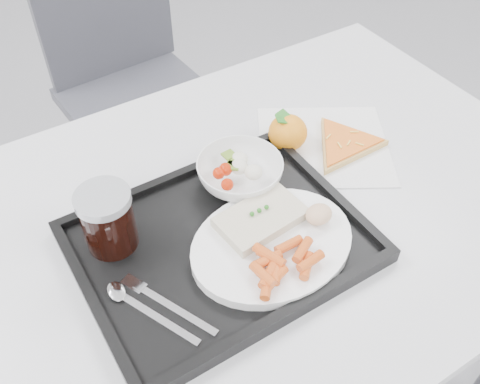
{
  "coord_description": "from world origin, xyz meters",
  "views": [
    {
      "loc": [
        -0.34,
        -0.23,
        1.44
      ],
      "look_at": [
        0.0,
        0.33,
        0.77
      ],
      "focal_mm": 40.0,
      "sensor_mm": 36.0,
      "label": 1
    }
  ],
  "objects_px": {
    "dinner_plate": "(272,245)",
    "tangerine": "(288,132)",
    "table": "(245,235)",
    "cola_glass": "(108,219)",
    "tray": "(220,243)",
    "chair": "(127,67)",
    "salad_bowl": "(240,173)",
    "pizza_slice": "(345,144)"
  },
  "relations": [
    {
      "from": "dinner_plate",
      "to": "tangerine",
      "type": "distance_m",
      "value": 0.27
    },
    {
      "from": "tangerine",
      "to": "dinner_plate",
      "type": "bearing_deg",
      "value": -130.83
    },
    {
      "from": "dinner_plate",
      "to": "tangerine",
      "type": "relative_size",
      "value": 3.12
    },
    {
      "from": "table",
      "to": "dinner_plate",
      "type": "distance_m",
      "value": 0.14
    },
    {
      "from": "cola_glass",
      "to": "tray",
      "type": "bearing_deg",
      "value": -31.49
    },
    {
      "from": "dinner_plate",
      "to": "chair",
      "type": "bearing_deg",
      "value": 82.22
    },
    {
      "from": "table",
      "to": "tray",
      "type": "distance_m",
      "value": 0.12
    },
    {
      "from": "tray",
      "to": "table",
      "type": "bearing_deg",
      "value": 30.82
    },
    {
      "from": "salad_bowl",
      "to": "pizza_slice",
      "type": "relative_size",
      "value": 0.59
    },
    {
      "from": "tray",
      "to": "tangerine",
      "type": "height_order",
      "value": "tangerine"
    },
    {
      "from": "salad_bowl",
      "to": "table",
      "type": "bearing_deg",
      "value": -111.31
    },
    {
      "from": "table",
      "to": "tray",
      "type": "bearing_deg",
      "value": -149.18
    },
    {
      "from": "tray",
      "to": "dinner_plate",
      "type": "xyz_separation_m",
      "value": [
        0.06,
        -0.06,
        0.02
      ]
    },
    {
      "from": "tray",
      "to": "pizza_slice",
      "type": "xyz_separation_m",
      "value": [
        0.33,
        0.08,
        0.0
      ]
    },
    {
      "from": "chair",
      "to": "table",
      "type": "bearing_deg",
      "value": -97.63
    },
    {
      "from": "tangerine",
      "to": "pizza_slice",
      "type": "xyz_separation_m",
      "value": [
        0.09,
        -0.06,
        -0.02
      ]
    },
    {
      "from": "tray",
      "to": "chair",
      "type": "bearing_deg",
      "value": 77.91
    },
    {
      "from": "tray",
      "to": "salad_bowl",
      "type": "distance_m",
      "value": 0.14
    },
    {
      "from": "chair",
      "to": "cola_glass",
      "type": "bearing_deg",
      "value": -112.76
    },
    {
      "from": "salad_bowl",
      "to": "cola_glass",
      "type": "xyz_separation_m",
      "value": [
        -0.25,
        -0.01,
        0.03
      ]
    },
    {
      "from": "dinner_plate",
      "to": "table",
      "type": "bearing_deg",
      "value": 81.05
    },
    {
      "from": "dinner_plate",
      "to": "tangerine",
      "type": "xyz_separation_m",
      "value": [
        0.17,
        0.2,
        0.01
      ]
    },
    {
      "from": "dinner_plate",
      "to": "cola_glass",
      "type": "relative_size",
      "value": 2.5
    },
    {
      "from": "tray",
      "to": "salad_bowl",
      "type": "bearing_deg",
      "value": 44.9
    },
    {
      "from": "pizza_slice",
      "to": "dinner_plate",
      "type": "bearing_deg",
      "value": -152.52
    },
    {
      "from": "cola_glass",
      "to": "tangerine",
      "type": "bearing_deg",
      "value": 8.38
    },
    {
      "from": "table",
      "to": "pizza_slice",
      "type": "distance_m",
      "value": 0.27
    },
    {
      "from": "table",
      "to": "cola_glass",
      "type": "height_order",
      "value": "cola_glass"
    },
    {
      "from": "chair",
      "to": "tangerine",
      "type": "distance_m",
      "value": 0.79
    },
    {
      "from": "chair",
      "to": "salad_bowl",
      "type": "height_order",
      "value": "chair"
    },
    {
      "from": "pizza_slice",
      "to": "cola_glass",
      "type": "bearing_deg",
      "value": 179.23
    },
    {
      "from": "table",
      "to": "pizza_slice",
      "type": "height_order",
      "value": "pizza_slice"
    },
    {
      "from": "chair",
      "to": "tray",
      "type": "relative_size",
      "value": 2.07
    },
    {
      "from": "salad_bowl",
      "to": "tangerine",
      "type": "height_order",
      "value": "tangerine"
    },
    {
      "from": "tray",
      "to": "pizza_slice",
      "type": "bearing_deg",
      "value": 14.19
    },
    {
      "from": "chair",
      "to": "pizza_slice",
      "type": "height_order",
      "value": "chair"
    },
    {
      "from": "table",
      "to": "pizza_slice",
      "type": "relative_size",
      "value": 4.67
    },
    {
      "from": "dinner_plate",
      "to": "tray",
      "type": "bearing_deg",
      "value": 138.0
    },
    {
      "from": "dinner_plate",
      "to": "cola_glass",
      "type": "height_order",
      "value": "cola_glass"
    },
    {
      "from": "tray",
      "to": "pizza_slice",
      "type": "relative_size",
      "value": 1.75
    },
    {
      "from": "chair",
      "to": "pizza_slice",
      "type": "distance_m",
      "value": 0.86
    },
    {
      "from": "chair",
      "to": "dinner_plate",
      "type": "height_order",
      "value": "chair"
    }
  ]
}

